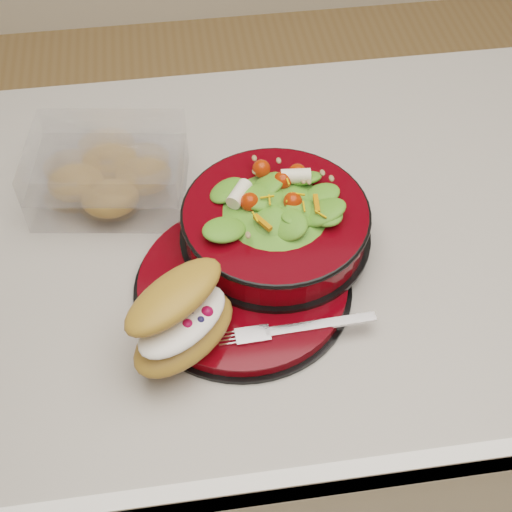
{
  "coord_description": "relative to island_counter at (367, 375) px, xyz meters",
  "views": [
    {
      "loc": [
        -0.31,
        -0.66,
        1.64
      ],
      "look_at": [
        -0.22,
        -0.08,
        0.94
      ],
      "focal_mm": 50.0,
      "sensor_mm": 36.0,
      "label": 1
    }
  ],
  "objects": [
    {
      "name": "pastry_box",
      "position": [
        -0.41,
        0.1,
        0.49
      ],
      "size": [
        0.23,
        0.18,
        0.09
      ],
      "rotation": [
        0.0,
        0.0,
        -0.15
      ],
      "color": "white",
      "rests_on": "island_counter"
    },
    {
      "name": "dinner_plate",
      "position": [
        -0.24,
        -0.1,
        0.46
      ],
      "size": [
        0.28,
        0.28,
        0.02
      ],
      "rotation": [
        0.0,
        0.0,
        -0.16
      ],
      "color": "black",
      "rests_on": "island_counter"
    },
    {
      "name": "salad_bowl",
      "position": [
        -0.19,
        -0.03,
        0.5
      ],
      "size": [
        0.26,
        0.26,
        0.11
      ],
      "rotation": [
        0.0,
        0.0,
        -0.35
      ],
      "color": "black",
      "rests_on": "dinner_plate"
    },
    {
      "name": "island_counter",
      "position": [
        0.0,
        0.0,
        0.0
      ],
      "size": [
        1.24,
        0.74,
        0.9
      ],
      "color": "white",
      "rests_on": "ground"
    },
    {
      "name": "fork",
      "position": [
        -0.18,
        -0.18,
        0.47
      ],
      "size": [
        0.17,
        0.02,
        0.0
      ],
      "rotation": [
        0.0,
        0.0,
        1.61
      ],
      "color": "silver",
      "rests_on": "dinner_plate"
    },
    {
      "name": "croissant",
      "position": [
        -0.32,
        -0.18,
        0.51
      ],
      "size": [
        0.16,
        0.17,
        0.09
      ],
      "rotation": [
        0.0,
        0.0,
        0.71
      ],
      "color": "#B07935",
      "rests_on": "dinner_plate"
    }
  ]
}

